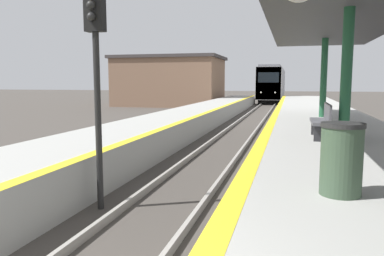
% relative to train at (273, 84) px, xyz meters
% --- Properties ---
extents(train, '(2.66, 21.31, 4.28)m').
position_rel_train_xyz_m(train, '(0.00, 0.00, 0.00)').
color(train, black).
rests_on(train, ground).
extents(signal_near, '(0.36, 0.31, 4.27)m').
position_rel_train_xyz_m(signal_near, '(-1.20, -44.19, 0.81)').
color(signal_near, black).
rests_on(signal_near, ground).
extents(station_canopy, '(4.17, 20.30, 3.50)m').
position_rel_train_xyz_m(station_canopy, '(3.64, -40.45, 2.12)').
color(station_canopy, '#1E5133').
rests_on(station_canopy, platform_right).
extents(trash_bin, '(0.56, 0.56, 0.96)m').
position_rel_train_xyz_m(trash_bin, '(2.98, -45.35, -0.73)').
color(trash_bin, '#384C38').
rests_on(trash_bin, platform_right).
extents(bench, '(0.44, 1.55, 0.92)m').
position_rel_train_xyz_m(bench, '(3.14, -40.10, -0.73)').
color(bench, '#4C4C51').
rests_on(bench, platform_right).
extents(station_building, '(10.78, 7.44, 5.04)m').
position_rel_train_xyz_m(station_building, '(-9.84, -13.45, 0.36)').
color(station_building, brown).
rests_on(station_building, ground).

